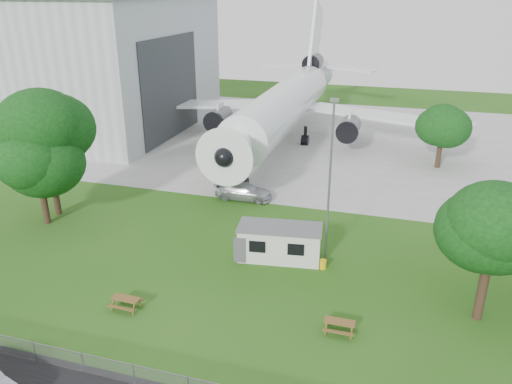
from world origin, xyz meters
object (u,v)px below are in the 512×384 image
(hangar, at_px, (48,58))
(picnic_east, at_px, (339,332))
(site_cabin, at_px, (280,242))
(airliner, at_px, (287,102))
(picnic_west, at_px, (127,308))

(hangar, height_order, picnic_east, hangar)
(hangar, bearing_deg, site_cabin, -35.62)
(hangar, xyz_separation_m, airliner, (35.97, -0.14, -4.14))
(hangar, bearing_deg, picnic_east, -38.30)
(site_cabin, bearing_deg, airliner, 102.72)
(hangar, xyz_separation_m, picnic_east, (48.39, -38.21, -9.41))
(site_cabin, bearing_deg, picnic_east, -53.64)
(hangar, relative_size, airliner, 0.90)
(airliner, bearing_deg, picnic_west, -91.22)
(picnic_west, bearing_deg, picnic_east, 8.14)
(site_cabin, relative_size, picnic_east, 3.84)
(airliner, relative_size, picnic_west, 26.52)
(picnic_west, bearing_deg, airliner, 90.44)
(site_cabin, bearing_deg, picnic_west, -130.70)
(site_cabin, distance_m, picnic_west, 11.95)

